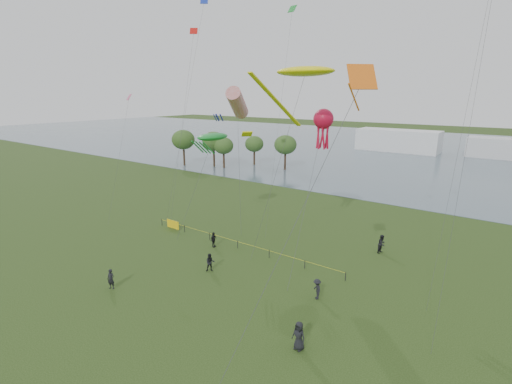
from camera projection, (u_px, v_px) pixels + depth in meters
The scene contains 18 objects.
ground_plane at pixel (167, 340), 24.47m from camera, with size 400.00×400.00×0.00m, color #1F3410.
lake at pixel (446, 153), 102.68m from camera, with size 400.00×120.00×0.08m, color slate.
pavilion_left at pixel (398, 140), 104.82m from camera, with size 22.00×8.00×6.00m, color white.
pavilion_right at pixel (508, 149), 92.54m from camera, with size 18.00×7.00×5.00m, color silver.
trees at pixel (227, 143), 81.29m from camera, with size 26.18×14.54×8.02m.
fence at pixel (196, 231), 42.40m from camera, with size 24.07×0.07×1.05m.
spectator_a at pixel (210, 262), 33.81m from camera, with size 0.83×0.65×1.71m, color black.
spectator_b at pixel (317, 289), 29.22m from camera, with size 1.10×0.63×1.70m, color black.
spectator_c at pixel (214, 240), 39.22m from camera, with size 0.96×0.40×1.64m, color black.
spectator_d at pixel (299, 336), 23.39m from camera, with size 0.94×0.61×1.92m, color black.
spectator_f at pixel (111, 279), 30.76m from camera, with size 0.63×0.41×1.72m, color black.
spectator_g at pixel (382, 244), 37.71m from camera, with size 0.94×0.73×1.94m, color black.
kite_stingray at pixel (304, 72), 30.70m from camera, with size 7.01×10.11×17.98m.
kite_windsock at pixel (237, 103), 41.56m from camera, with size 4.42×5.01×16.62m.
kite_creature at pixel (212, 137), 40.89m from camera, with size 3.04×6.50×11.59m.
kite_octopus at pixel (323, 120), 35.82m from camera, with size 3.07×10.57×14.40m.
kite_delta at pixel (354, 94), 18.34m from camera, with size 3.97×10.77×17.22m.
small_kites at pixel (290, 11), 34.30m from camera, with size 42.84×11.38×11.79m.
Camera 1 is at (17.17, -13.65, 15.75)m, focal length 26.00 mm.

